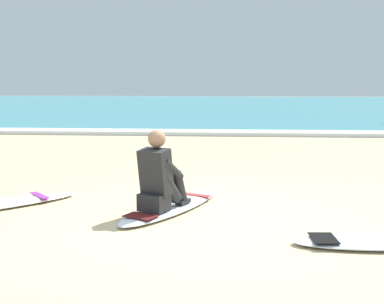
% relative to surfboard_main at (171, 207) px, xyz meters
% --- Properties ---
extents(ground_plane, '(80.00, 80.00, 0.00)m').
position_rel_surfboard_main_xyz_m(ground_plane, '(0.33, -0.59, -0.04)').
color(ground_plane, '#CCB584').
extents(sea, '(80.00, 28.00, 0.10)m').
position_rel_surfboard_main_xyz_m(sea, '(0.33, 22.31, 0.01)').
color(sea, teal).
rests_on(sea, ground).
extents(breaking_foam, '(80.00, 0.90, 0.11)m').
position_rel_surfboard_main_xyz_m(breaking_foam, '(0.33, 8.61, 0.02)').
color(breaking_foam, white).
rests_on(breaking_foam, ground).
extents(surfboard_main, '(1.35, 2.11, 0.08)m').
position_rel_surfboard_main_xyz_m(surfboard_main, '(0.00, 0.00, 0.00)').
color(surfboard_main, silver).
rests_on(surfboard_main, ground).
extents(surfer_seated, '(0.60, 0.77, 0.95)m').
position_rel_surfboard_main_xyz_m(surfer_seated, '(-0.11, -0.24, 0.40)').
color(surfer_seated, '#232326').
rests_on(surfer_seated, surfboard_main).
extents(surfboard_spare_far, '(1.74, 0.64, 0.08)m').
position_rel_surfboard_main_xyz_m(surfboard_spare_far, '(2.18, -1.24, 0.00)').
color(surfboard_spare_far, silver).
rests_on(surfboard_spare_far, ground).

